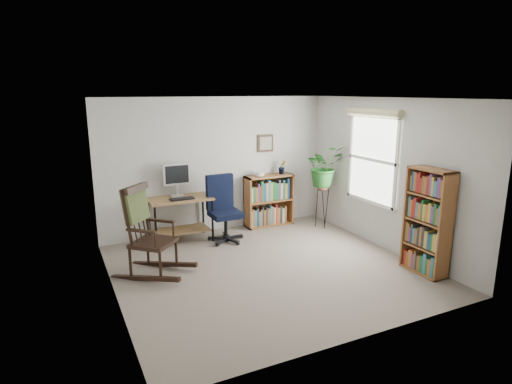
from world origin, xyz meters
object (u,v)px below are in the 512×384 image
office_chair (225,209)px  low_bookshelf (269,200)px  rocking_chair (153,230)px  tall_bookshelf (428,222)px  desk (181,219)px

office_chair → low_bookshelf: bearing=20.7°
rocking_chair → low_bookshelf: (2.46, 1.29, -0.15)m
office_chair → tall_bookshelf: size_ratio=0.77×
desk → low_bookshelf: bearing=3.9°
desk → tall_bookshelf: (2.71, -2.76, 0.37)m
office_chair → low_bookshelf: office_chair is taller
office_chair → rocking_chair: size_ratio=0.89×
desk → low_bookshelf: 1.75m
low_bookshelf → office_chair: bearing=-156.1°
office_chair → tall_bookshelf: tall_bookshelf is taller
office_chair → low_bookshelf: size_ratio=1.17×
rocking_chair → low_bookshelf: size_ratio=1.32×
desk → office_chair: size_ratio=0.92×
low_bookshelf → tall_bookshelf: size_ratio=0.65×
office_chair → low_bookshelf: 1.17m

